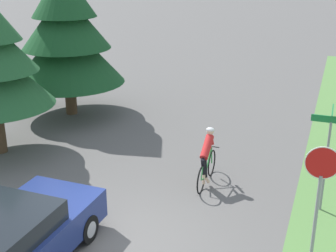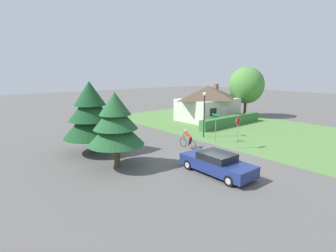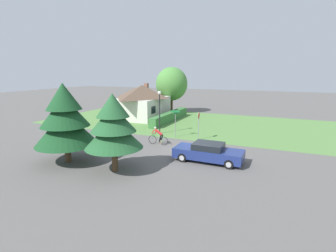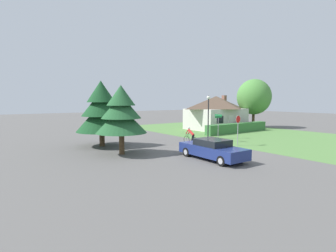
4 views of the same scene
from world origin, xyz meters
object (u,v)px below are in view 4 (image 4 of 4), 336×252
object	(u,v)px
cyclist	(191,136)
street_name_sign	(218,123)
conifer_tall_far	(101,110)
conifer_tall_near	(121,113)
deciduous_tree_right	(254,97)
sedan_left_lane	(212,149)
cottage_house	(216,112)
street_lamp	(208,108)
stop_sign	(238,125)

from	to	relation	value
cyclist	street_name_sign	distance (m)	3.20
conifer_tall_far	conifer_tall_near	bearing A→B (deg)	-91.63
deciduous_tree_right	sedan_left_lane	bearing A→B (deg)	-150.28
cottage_house	street_lamp	size ratio (longest dim) A/B	1.80
street_name_sign	deciduous_tree_right	bearing A→B (deg)	24.38
stop_sign	street_name_sign	xyz separation A→B (m)	(0.06, 2.33, -0.01)
conifer_tall_near	deciduous_tree_right	xyz separation A→B (m)	(23.25, 5.94, 1.35)
cottage_house	stop_sign	world-z (taller)	cottage_house
stop_sign	street_name_sign	world-z (taller)	stop_sign
sedan_left_lane	conifer_tall_far	world-z (taller)	conifer_tall_far
street_name_sign	deciduous_tree_right	xyz separation A→B (m)	(13.59, 6.16, 2.55)
sedan_left_lane	stop_sign	size ratio (longest dim) A/B	1.86
stop_sign	conifer_tall_far	bearing A→B (deg)	-40.03
sedan_left_lane	conifer_tall_near	distance (m)	6.87
conifer_tall_far	deciduous_tree_right	bearing A→B (deg)	4.72
conifer_tall_near	cyclist	bearing A→B (deg)	1.37
cottage_house	conifer_tall_far	bearing A→B (deg)	-168.62
conifer_tall_far	stop_sign	bearing A→B (deg)	-34.74
cottage_house	conifer_tall_far	distance (m)	17.98
sedan_left_lane	cyclist	bearing A→B (deg)	-25.56
sedan_left_lane	conifer_tall_near	world-z (taller)	conifer_tall_near
cottage_house	sedan_left_lane	size ratio (longest dim) A/B	1.64
sedan_left_lane	street_lamp	size ratio (longest dim) A/B	1.10
cyclist	stop_sign	xyz separation A→B (m)	(2.94, -2.70, 1.07)
cottage_house	street_name_sign	bearing A→B (deg)	-135.70
cyclist	street_lamp	world-z (taller)	street_lamp
stop_sign	conifer_tall_far	world-z (taller)	conifer_tall_far
stop_sign	conifer_tall_near	xyz separation A→B (m)	(-9.60, 2.54, 1.19)
conifer_tall_near	conifer_tall_far	size ratio (longest dim) A/B	0.90
deciduous_tree_right	street_name_sign	bearing A→B (deg)	-155.62
cottage_house	street_lamp	xyz separation A→B (m)	(-7.36, -6.07, 0.80)
deciduous_tree_right	cottage_house	bearing A→B (deg)	161.28
stop_sign	deciduous_tree_right	size ratio (longest dim) A/B	0.38
street_name_sign	conifer_tall_far	distance (m)	10.53
sedan_left_lane	deciduous_tree_right	xyz separation A→B (m)	(19.13, 10.92, 3.68)
stop_sign	deciduous_tree_right	bearing A→B (deg)	-153.42
street_lamp	deciduous_tree_right	distance (m)	13.65
cyclist	conifer_tall_far	distance (m)	7.96
street_name_sign	deciduous_tree_right	size ratio (longest dim) A/B	0.38
cottage_house	street_lamp	bearing A→B (deg)	-141.34
street_name_sign	conifer_tall_far	world-z (taller)	conifer_tall_far
street_lamp	deciduous_tree_right	bearing A→B (deg)	17.88
cyclist	stop_sign	bearing A→B (deg)	-133.42
stop_sign	conifer_tall_far	xyz separation A→B (m)	(-9.48, 6.58, 1.27)
sedan_left_lane	cyclist	world-z (taller)	cyclist
stop_sign	conifer_tall_near	size ratio (longest dim) A/B	0.52
street_lamp	conifer_tall_near	size ratio (longest dim) A/B	0.89
conifer_tall_near	cottage_house	bearing A→B (deg)	23.91
sedan_left_lane	cottage_house	bearing A→B (deg)	-45.84
street_name_sign	sedan_left_lane	bearing A→B (deg)	-139.33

